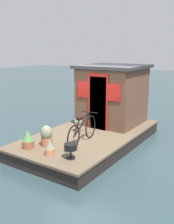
% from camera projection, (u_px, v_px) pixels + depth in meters
% --- Properties ---
extents(ground_plane, '(60.00, 60.00, 0.00)m').
position_uv_depth(ground_plane, '(91.00, 145.00, 8.19)').
color(ground_plane, '#2D4247').
extents(houseboat_deck, '(5.01, 2.63, 0.41)m').
position_uv_depth(houseboat_deck, '(91.00, 139.00, 8.14)').
color(houseboat_deck, brown).
rests_on(houseboat_deck, ground_plane).
extents(houseboat_cabin, '(2.11, 2.09, 2.01)m').
position_uv_depth(houseboat_cabin, '(112.00, 94.00, 8.98)').
color(houseboat_cabin, brown).
rests_on(houseboat_cabin, houseboat_deck).
extents(bicycle, '(1.71, 0.50, 0.80)m').
position_uv_depth(bicycle, '(83.00, 130.00, 7.08)').
color(bicycle, black).
rests_on(bicycle, houseboat_deck).
extents(potted_plant_fern, '(0.31, 0.31, 0.49)m').
position_uv_depth(potted_plant_fern, '(28.00, 140.00, 6.77)').
color(potted_plant_fern, '#935138').
rests_on(potted_plant_fern, houseboat_deck).
extents(potted_plant_ivy, '(0.26, 0.26, 0.40)m').
position_uv_depth(potted_plant_ivy, '(50.00, 147.00, 6.36)').
color(potted_plant_ivy, '#C6754C').
rests_on(potted_plant_ivy, houseboat_deck).
extents(potted_plant_basil, '(0.32, 0.32, 0.56)m').
position_uv_depth(potted_plant_basil, '(47.00, 136.00, 6.94)').
color(potted_plant_basil, '#B2603D').
rests_on(potted_plant_basil, houseboat_deck).
extents(potted_plant_rosemary, '(0.24, 0.24, 0.44)m').
position_uv_depth(potted_plant_rosemary, '(78.00, 124.00, 8.13)').
color(potted_plant_rosemary, '#935138').
rests_on(potted_plant_rosemary, houseboat_deck).
extents(charcoal_grill, '(0.30, 0.30, 0.38)m').
position_uv_depth(charcoal_grill, '(71.00, 148.00, 6.10)').
color(charcoal_grill, black).
rests_on(charcoal_grill, houseboat_deck).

